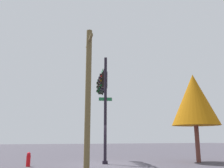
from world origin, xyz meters
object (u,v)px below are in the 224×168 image
at_px(utility_pole, 88,95).
at_px(fire_hydrant, 28,159).
at_px(signal_pole_assembly, 103,90).
at_px(tree_near, 194,100).

relative_size(utility_pole, fire_hydrant, 8.71).
height_order(utility_pole, fire_hydrant, utility_pole).
relative_size(signal_pole_assembly, utility_pole, 1.00).
bearing_deg(fire_hydrant, signal_pole_assembly, -72.75).
xyz_separation_m(signal_pole_assembly, fire_hydrant, (-1.56, 5.02, -4.83)).
bearing_deg(tree_near, signal_pole_assembly, 66.85).
height_order(fire_hydrant, tree_near, tree_near).
distance_m(utility_pole, fire_hydrant, 5.91).
xyz_separation_m(utility_pole, fire_hydrant, (4.15, 2.59, -3.33)).
relative_size(fire_hydrant, tree_near, 0.13).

